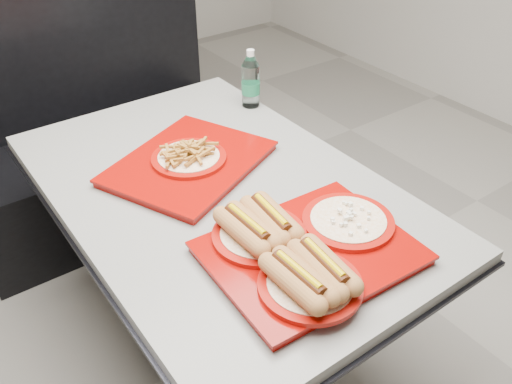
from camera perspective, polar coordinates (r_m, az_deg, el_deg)
ground at (r=2.20m, az=-3.18°, el=-15.60°), size 6.00×6.00×0.00m
diner_table at (r=1.78m, az=-3.78°, el=-3.71°), size 0.92×1.42×0.75m
booth_bench at (r=2.72m, az=-16.26°, el=5.25°), size 1.30×0.57×1.35m
tray_near at (r=1.39m, az=4.95°, el=-5.85°), size 0.55×0.47×0.11m
tray_far at (r=1.77m, az=-7.06°, el=3.39°), size 0.61×0.56×0.10m
water_bottle at (r=2.12m, az=-0.57°, el=11.50°), size 0.07×0.07×0.23m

